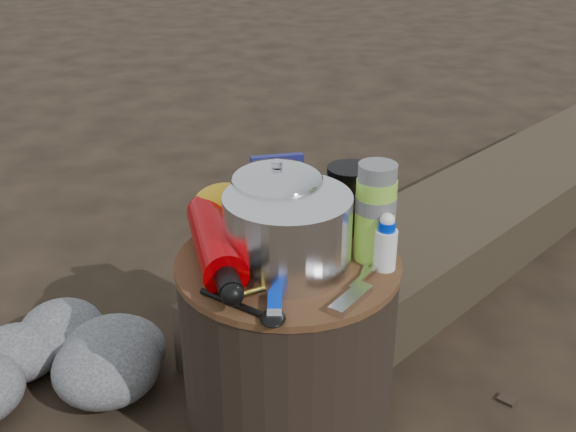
{
  "coord_description": "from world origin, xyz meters",
  "views": [
    {
      "loc": [
        -0.0,
        -1.1,
        1.03
      ],
      "look_at": [
        0.0,
        0.0,
        0.48
      ],
      "focal_mm": 42.24,
      "sensor_mm": 36.0,
      "label": 1
    }
  ],
  "objects_px": {
    "log_main": "(483,215)",
    "travel_mug": "(349,199)",
    "fuel_bottle": "(216,242)",
    "thermos": "(375,212)",
    "stump": "(288,344)",
    "camping_pot": "(277,207)"
  },
  "relations": [
    {
      "from": "stump",
      "to": "fuel_bottle",
      "type": "bearing_deg",
      "value": -178.97
    },
    {
      "from": "stump",
      "to": "travel_mug",
      "type": "height_order",
      "value": "travel_mug"
    },
    {
      "from": "camping_pot",
      "to": "thermos",
      "type": "height_order",
      "value": "thermos"
    },
    {
      "from": "thermos",
      "to": "log_main",
      "type": "bearing_deg",
      "value": 59.81
    },
    {
      "from": "log_main",
      "to": "travel_mug",
      "type": "relative_size",
      "value": 16.1
    },
    {
      "from": "thermos",
      "to": "travel_mug",
      "type": "xyz_separation_m",
      "value": [
        -0.04,
        0.12,
        -0.03
      ]
    },
    {
      "from": "log_main",
      "to": "stump",
      "type": "bearing_deg",
      "value": -83.23
    },
    {
      "from": "thermos",
      "to": "travel_mug",
      "type": "relative_size",
      "value": 1.41
    },
    {
      "from": "log_main",
      "to": "camping_pot",
      "type": "bearing_deg",
      "value": -86.11
    },
    {
      "from": "stump",
      "to": "log_main",
      "type": "bearing_deg",
      "value": 52.22
    },
    {
      "from": "fuel_bottle",
      "to": "travel_mug",
      "type": "distance_m",
      "value": 0.29
    },
    {
      "from": "camping_pot",
      "to": "travel_mug",
      "type": "xyz_separation_m",
      "value": [
        0.14,
        0.08,
        -0.02
      ]
    },
    {
      "from": "fuel_bottle",
      "to": "thermos",
      "type": "xyz_separation_m",
      "value": [
        0.29,
        0.01,
        0.05
      ]
    },
    {
      "from": "log_main",
      "to": "thermos",
      "type": "height_order",
      "value": "thermos"
    },
    {
      "from": "fuel_bottle",
      "to": "thermos",
      "type": "relative_size",
      "value": 1.79
    },
    {
      "from": "camping_pot",
      "to": "travel_mug",
      "type": "bearing_deg",
      "value": 27.96
    },
    {
      "from": "fuel_bottle",
      "to": "stump",
      "type": "bearing_deg",
      "value": -12.49
    },
    {
      "from": "stump",
      "to": "log_main",
      "type": "xyz_separation_m",
      "value": [
        0.61,
        0.79,
        -0.1
      ]
    },
    {
      "from": "log_main",
      "to": "thermos",
      "type": "relative_size",
      "value": 11.44
    },
    {
      "from": "stump",
      "to": "camping_pot",
      "type": "bearing_deg",
      "value": 110.54
    },
    {
      "from": "thermos",
      "to": "stump",
      "type": "bearing_deg",
      "value": -175.64
    },
    {
      "from": "fuel_bottle",
      "to": "travel_mug",
      "type": "bearing_deg",
      "value": 13.7
    }
  ]
}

